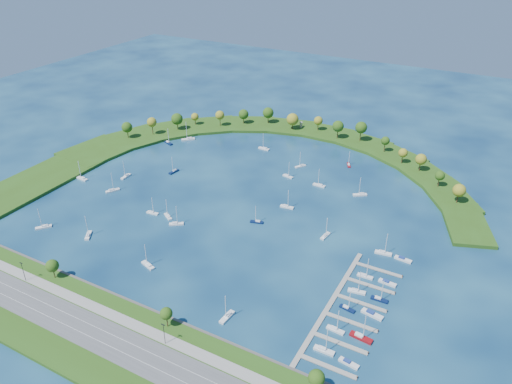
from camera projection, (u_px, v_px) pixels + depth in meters
The scene contains 40 objects.
ground at pixel (245, 199), 294.32m from camera, with size 700.00×700.00×0.00m, color #071F43.
south_shoreline at pixel (94, 331), 199.68m from camera, with size 420.00×43.10×11.60m.
breakwater at pixel (222, 152), 350.50m from camera, with size 286.74×247.64×2.00m.
breakwater_trees at pixel (282, 128), 365.10m from camera, with size 240.95×89.77×15.10m.
harbor_tower at pixel (301, 125), 388.72m from camera, with size 2.60×2.60×4.33m.
dock_system at pixel (346, 309), 211.78m from camera, with size 24.28×82.00×1.60m.
moored_boat_0 at pixel (264, 148), 357.05m from camera, with size 8.63×3.04×12.45m.
moored_boat_1 at pixel (148, 265), 237.66m from camera, with size 8.79×4.86×12.45m.
moored_boat_2 at pixel (113, 190), 302.50m from camera, with size 6.25×8.57×12.49m.
moored_boat_3 at pixel (152, 212), 279.84m from camera, with size 7.40×2.73×10.64m.
moored_boat_4 at pixel (301, 166), 332.12m from camera, with size 6.13×7.52×11.27m.
moored_boat_5 at pixel (287, 206), 285.57m from camera, with size 8.15×2.99×11.71m.
moored_boat_6 at pixel (227, 316), 207.06m from camera, with size 3.06×8.69×12.54m.
moored_boat_7 at pixel (126, 176), 319.05m from camera, with size 2.41×7.97×11.65m.
moored_boat_8 at pixel (168, 216), 276.40m from camera, with size 7.65×5.86×11.27m.
moored_boat_9 at pixel (176, 223), 269.83m from camera, with size 7.76×6.30×11.61m.
moored_boat_10 at pixel (257, 221), 271.62m from camera, with size 7.53×3.98×10.66m.
moored_boat_11 at pixel (44, 227), 266.94m from camera, with size 7.05×8.06×12.36m.
moored_boat_12 at pixel (82, 178), 316.21m from camera, with size 8.95×3.20×12.89m.
moored_boat_13 at pixel (360, 194), 298.06m from camera, with size 8.28×6.72×12.39m.
moored_boat_14 at pixel (288, 176), 319.25m from camera, with size 7.61×3.53×10.80m.
moored_boat_15 at pixel (319, 185), 308.42m from camera, with size 8.08×2.63×11.74m.
moored_boat_16 at pixel (188, 139), 371.96m from camera, with size 9.07×9.07×14.73m.
moored_boat_17 at pixel (88, 235), 259.96m from camera, with size 6.44×8.11×12.06m.
moored_boat_18 at pixel (174, 171), 325.07m from camera, with size 3.29×8.03×11.45m.
moored_boat_19 at pixel (325, 235), 259.65m from camera, with size 3.15×7.87×11.25m.
moored_boat_20 at pixel (349, 164), 333.84m from camera, with size 4.63×6.99×10.04m.
moored_boat_21 at pixel (168, 143), 366.12m from camera, with size 8.65×5.10×12.29m.
docked_boat_0 at pixel (324, 350), 191.09m from camera, with size 8.33×2.36×12.23m.
docked_boat_1 at pixel (349, 363), 185.85m from camera, with size 8.23×3.31×1.63m.
docked_boat_2 at pixel (335, 329), 200.63m from camera, with size 7.79×2.76×11.22m.
docked_boat_3 at pixel (361, 337), 196.89m from camera, with size 9.64×3.64×13.83m.
docked_boat_4 at pixel (347, 308), 211.59m from camera, with size 7.28×3.10×10.37m.
docked_boat_5 at pixel (372, 314), 208.53m from camera, with size 9.79×4.18×1.94m.
docked_boat_6 at pixel (357, 291), 221.18m from camera, with size 8.17×3.40×11.65m.
docked_boat_7 at pixel (379, 299), 216.59m from camera, with size 7.66×2.32×11.18m.
docked_boat_8 at pixel (365, 276), 230.58m from camera, with size 7.49×2.26×10.95m.
docked_boat_9 at pixel (387, 283), 226.56m from camera, with size 8.45×3.08×1.69m.
docked_boat_10 at pixel (383, 252), 246.38m from camera, with size 8.64×3.41×12.35m.
docked_boat_11 at pixel (403, 259), 242.04m from camera, with size 8.67×3.23×1.73m.
Camera 1 is at (127.86, -220.30, 147.67)m, focal length 34.62 mm.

